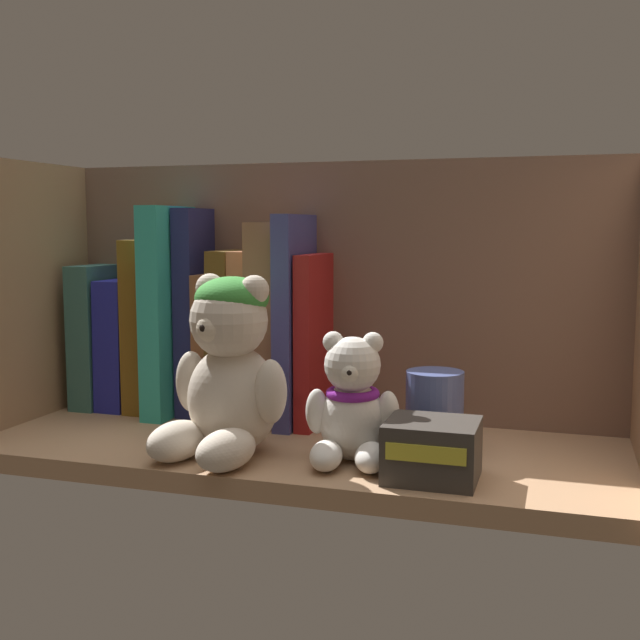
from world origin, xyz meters
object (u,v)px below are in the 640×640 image
object	(u,v)px
book_7	(254,334)
pillar_candle	(434,412)
book_3	(179,310)
book_2	(154,325)
book_10	(320,338)
book_1	(128,343)
book_0	(102,335)
book_4	(199,311)
book_6	(234,333)
teddy_bear_larger	(228,370)
teddy_bear_smaller	(352,407)
book_9	(302,318)
book_8	(279,321)
book_5	(217,343)
small_product_box	(432,450)

from	to	relation	value
book_7	pillar_candle	size ratio (longest dim) A/B	2.40
book_3	book_2	bearing A→B (deg)	-180.00
book_10	pillar_candle	size ratio (longest dim) A/B	2.37
book_1	book_3	distance (cm)	8.34
book_0	book_4	distance (cm)	13.90
book_0	book_1	size ratio (longest dim) A/B	1.11
book_0	book_6	bearing A→B (deg)	0.00
book_4	teddy_bear_larger	bearing A→B (deg)	-55.71
book_4	book_7	world-z (taller)	book_4
book_0	book_10	size ratio (longest dim) A/B	0.91
teddy_bear_smaller	book_9	bearing A→B (deg)	124.21
book_0	book_1	bearing A→B (deg)	0.00
book_3	book_4	xyz separation A→B (cm)	(2.73, -0.00, -0.12)
book_1	book_8	bearing A→B (deg)	-0.00
book_0	book_4	xyz separation A→B (cm)	(13.48, -0.00, 3.39)
book_6	book_9	distance (cm)	8.76
pillar_candle	book_2	bearing A→B (deg)	166.13
book_7	book_10	bearing A→B (deg)	0.00
teddy_bear_larger	pillar_candle	xyz separation A→B (cm)	(19.08, 6.81, -4.31)
book_5	book_7	size ratio (longest dim) A/B	0.86
book_10	book_4	bearing A→B (deg)	-180.00
book_0	book_10	bearing A→B (deg)	0.00
teddy_bear_smaller	pillar_candle	distance (cm)	8.98
book_0	teddy_bear_larger	bearing A→B (deg)	-32.95
book_0	book_2	distance (cm)	7.57
book_7	teddy_bear_smaller	distance (cm)	21.81
book_0	book_2	world-z (taller)	book_2
book_0	teddy_bear_smaller	bearing A→B (deg)	-21.68
book_1	book_4	xyz separation A→B (cm)	(9.83, -0.00, 4.25)
book_5	teddy_bear_larger	world-z (taller)	teddy_bear_larger
book_5	teddy_bear_larger	distance (cm)	17.80
book_3	book_5	xyz separation A→B (cm)	(4.94, -0.00, -3.90)
book_2	pillar_candle	bearing A→B (deg)	-13.87
book_3	pillar_candle	bearing A→B (deg)	-15.23
book_1	book_2	size ratio (longest dim) A/B	0.76
book_1	book_3	world-z (taller)	book_3
book_2	book_4	size ratio (longest dim) A/B	0.85
book_2	book_9	size ratio (longest dim) A/B	0.88
book_2	book_7	bearing A→B (deg)	0.00
book_3	teddy_bear_larger	size ratio (longest dim) A/B	1.39
book_6	book_10	xyz separation A→B (cm)	(10.66, 0.00, -0.14)
book_1	teddy_bear_smaller	distance (cm)	35.80
book_8	teddy_bear_larger	world-z (taller)	book_8
book_9	small_product_box	world-z (taller)	book_9
book_9	book_4	bearing A→B (deg)	180.00
book_7	teddy_bear_smaller	xyz separation A→B (cm)	(15.74, -14.43, -4.45)
book_1	book_9	distance (cm)	23.17
book_5	teddy_bear_larger	bearing A→B (deg)	-61.58
book_3	book_8	distance (cm)	12.88
book_6	book_0	bearing A→B (deg)	180.00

